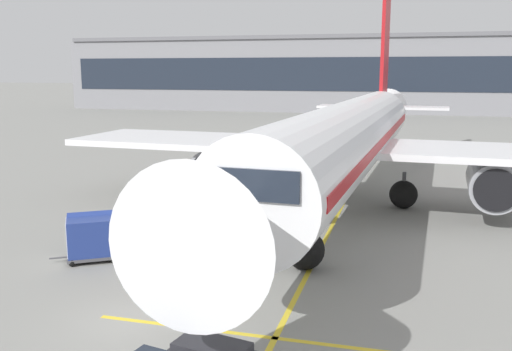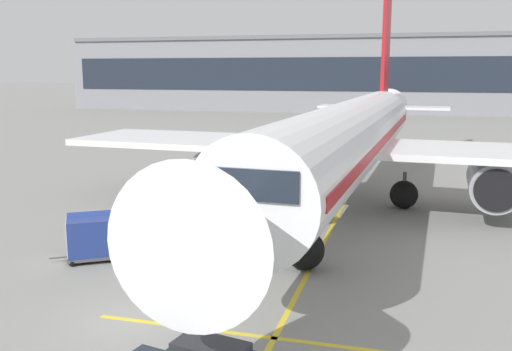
# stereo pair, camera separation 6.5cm
# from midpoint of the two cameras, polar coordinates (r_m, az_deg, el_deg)

# --- Properties ---
(ground_plane) EXTENTS (600.00, 600.00, 0.00)m
(ground_plane) POSITION_cam_midpoint_polar(r_m,az_deg,el_deg) (18.63, -12.28, -14.21)
(ground_plane) COLOR gray
(parked_airplane) EXTENTS (33.33, 43.58, 14.81)m
(parked_airplane) POSITION_cam_midpoint_polar(r_m,az_deg,el_deg) (32.06, 9.40, 3.69)
(parked_airplane) COLOR white
(parked_airplane) RESTS_ON ground
(belt_loader) EXTENTS (5.14, 4.01, 2.92)m
(belt_loader) POSITION_cam_midpoint_polar(r_m,az_deg,el_deg) (26.11, -2.60, -4.72)
(belt_loader) COLOR #A3A8B2
(belt_loader) RESTS_ON ground
(baggage_cart_lead) EXTENTS (2.73, 2.42, 1.91)m
(baggage_cart_lead) POSITION_cam_midpoint_polar(r_m,az_deg,el_deg) (24.44, -11.29, -5.63)
(baggage_cart_lead) COLOR #515156
(baggage_cart_lead) RESTS_ON ground
(baggage_cart_second) EXTENTS (2.73, 2.42, 1.91)m
(baggage_cart_second) POSITION_cam_midpoint_polar(r_m,az_deg,el_deg) (24.44, -16.36, -5.86)
(baggage_cart_second) COLOR #515156
(baggage_cart_second) RESTS_ON ground
(ground_crew_by_loader) EXTENTS (0.37, 0.53, 1.74)m
(ground_crew_by_loader) POSITION_cam_midpoint_polar(r_m,az_deg,el_deg) (23.34, -8.38, -6.32)
(ground_crew_by_loader) COLOR #514C42
(ground_crew_by_loader) RESTS_ON ground
(ground_crew_by_carts) EXTENTS (0.57, 0.27, 1.74)m
(ground_crew_by_carts) POSITION_cam_midpoint_polar(r_m,az_deg,el_deg) (26.11, -8.96, -4.52)
(ground_crew_by_carts) COLOR #333847
(ground_crew_by_carts) RESTS_ON ground
(ground_crew_marshaller) EXTENTS (0.48, 0.42, 1.74)m
(ground_crew_marshaller) POSITION_cam_midpoint_polar(r_m,az_deg,el_deg) (25.82, -2.62, -4.57)
(ground_crew_marshaller) COLOR black
(ground_crew_marshaller) RESTS_ON ground
(ground_crew_wingwalker) EXTENTS (0.54, 0.36, 1.74)m
(ground_crew_wingwalker) POSITION_cam_midpoint_polar(r_m,az_deg,el_deg) (23.32, -6.12, -6.28)
(ground_crew_wingwalker) COLOR #514C42
(ground_crew_wingwalker) RESTS_ON ground
(safety_cone_engine_keepout) EXTENTS (0.70, 0.70, 0.79)m
(safety_cone_engine_keepout) POSITION_cam_midpoint_polar(r_m,az_deg,el_deg) (33.14, -1.46, -2.25)
(safety_cone_engine_keepout) COLOR black
(safety_cone_engine_keepout) RESTS_ON ground
(safety_cone_wingtip) EXTENTS (0.57, 0.57, 0.65)m
(safety_cone_wingtip) POSITION_cam_midpoint_polar(r_m,az_deg,el_deg) (33.20, -1.20, -2.35)
(safety_cone_wingtip) COLOR black
(safety_cone_wingtip) RESTS_ON ground
(safety_cone_nose_mark) EXTENTS (0.56, 0.56, 0.64)m
(safety_cone_nose_mark) POSITION_cam_midpoint_polar(r_m,az_deg,el_deg) (31.19, -4.23, -3.23)
(safety_cone_nose_mark) COLOR black
(safety_cone_nose_mark) RESTS_ON ground
(apron_guidance_line_lead_in) EXTENTS (0.20, 110.00, 0.01)m
(apron_guidance_line_lead_in) POSITION_cam_midpoint_polar(r_m,az_deg,el_deg) (32.08, 8.41, -3.49)
(apron_guidance_line_lead_in) COLOR yellow
(apron_guidance_line_lead_in) RESTS_ON ground
(apron_guidance_line_stop_bar) EXTENTS (12.00, 0.20, 0.01)m
(apron_guidance_line_stop_bar) POSITION_cam_midpoint_polar(r_m,az_deg,el_deg) (17.17, 2.90, -16.19)
(apron_guidance_line_stop_bar) COLOR yellow
(apron_guidance_line_stop_bar) RESTS_ON ground
(terminal_building) EXTENTS (138.85, 14.53, 14.14)m
(terminal_building) POSITION_cam_midpoint_polar(r_m,az_deg,el_deg) (110.73, 16.57, 9.76)
(terminal_building) COLOR gray
(terminal_building) RESTS_ON ground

